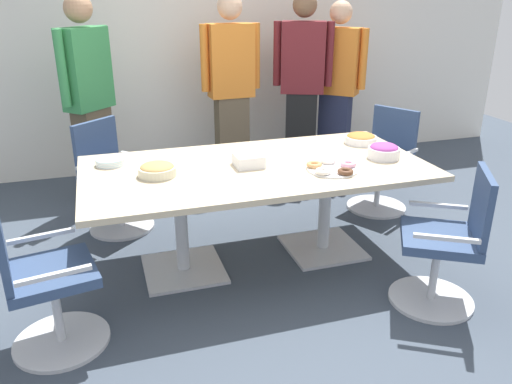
{
  "coord_description": "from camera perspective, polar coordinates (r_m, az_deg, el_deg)",
  "views": [
    {
      "loc": [
        -1.01,
        -3.22,
        1.91
      ],
      "look_at": [
        0.0,
        0.0,
        0.55
      ],
      "focal_mm": 35.62,
      "sensor_mm": 36.0,
      "label": 1
    }
  ],
  "objects": [
    {
      "name": "snack_bowl_cookies",
      "position": [
        3.43,
        -11.03,
        2.49
      ],
      "size": [
        0.25,
        0.25,
        0.09
      ],
      "color": "beige",
      "rests_on": "conference_table"
    },
    {
      "name": "office_chair_2",
      "position": [
        4.4,
        -15.74,
        1.06
      ],
      "size": [
        0.76,
        0.76,
        0.91
      ],
      "rotation": [
        0.0,
        0.0,
        -2.43
      ],
      "color": "silver",
      "rests_on": "ground"
    },
    {
      "name": "office_chair_3",
      "position": [
        3.05,
        -22.93,
        -9.55
      ],
      "size": [
        0.63,
        0.63,
        0.91
      ],
      "rotation": [
        0.0,
        0.0,
        -1.38
      ],
      "color": "silver",
      "rests_on": "ground"
    },
    {
      "name": "office_chair_0",
      "position": [
        3.41,
        20.7,
        -5.77
      ],
      "size": [
        0.74,
        0.74,
        0.91
      ],
      "rotation": [
        0.0,
        0.0,
        1.04
      ],
      "color": "silver",
      "rests_on": "ground"
    },
    {
      "name": "donut_platter",
      "position": [
        3.51,
        8.54,
        2.71
      ],
      "size": [
        0.35,
        0.35,
        0.04
      ],
      "color": "white",
      "rests_on": "conference_table"
    },
    {
      "name": "person_standing_3",
      "position": [
        5.6,
        9.05,
        11.72
      ],
      "size": [
        0.5,
        0.47,
        1.8
      ],
      "rotation": [
        0.0,
        0.0,
        -3.88
      ],
      "color": "#232842",
      "rests_on": "ground"
    },
    {
      "name": "conference_table",
      "position": [
        3.61,
        0.0,
        1.1
      ],
      "size": [
        2.4,
        1.2,
        0.75
      ],
      "color": "#CCB793",
      "rests_on": "ground"
    },
    {
      "name": "person_standing_1",
      "position": [
        5.21,
        -2.8,
        11.67
      ],
      "size": [
        0.61,
        0.24,
        1.87
      ],
      "rotation": [
        0.0,
        0.0,
        -3.1
      ],
      "color": "brown",
      "rests_on": "ground"
    },
    {
      "name": "snack_bowl_candy_mix",
      "position": [
        3.83,
        14.16,
        4.5
      ],
      "size": [
        0.23,
        0.23,
        0.12
      ],
      "color": "white",
      "rests_on": "conference_table"
    },
    {
      "name": "napkin_pile",
      "position": [
        3.55,
        -0.85,
        3.6
      ],
      "size": [
        0.19,
        0.19,
        0.09
      ],
      "primitive_type": "cube",
      "color": "white",
      "rests_on": "conference_table"
    },
    {
      "name": "office_chair_1",
      "position": [
        4.78,
        14.05,
        2.92
      ],
      "size": [
        0.74,
        0.74,
        0.91
      ],
      "rotation": [
        0.0,
        0.0,
        -4.2
      ],
      "color": "silver",
      "rests_on": "ground"
    },
    {
      "name": "person_standing_0",
      "position": [
        4.89,
        -18.24,
        9.97
      ],
      "size": [
        0.48,
        0.49,
        1.87
      ],
      "rotation": [
        0.0,
        0.0,
        -2.34
      ],
      "color": "brown",
      "rests_on": "ground"
    },
    {
      "name": "plate_stack",
      "position": [
        3.72,
        -16.04,
        3.28
      ],
      "size": [
        0.2,
        0.2,
        0.05
      ],
      "color": "white",
      "rests_on": "conference_table"
    },
    {
      "name": "ground_plane",
      "position": [
        3.88,
        0.0,
        -7.62
      ],
      "size": [
        10.0,
        10.0,
        0.01
      ],
      "primitive_type": "cube",
      "color": "#3D4754"
    },
    {
      "name": "person_standing_2",
      "position": [
        5.41,
        5.22,
        12.06
      ],
      "size": [
        0.59,
        0.37,
        1.88
      ],
      "rotation": [
        0.0,
        0.0,
        -3.54
      ],
      "color": "black",
      "rests_on": "ground"
    },
    {
      "name": "snack_bowl_pretzels",
      "position": [
        4.18,
        11.68,
        5.93
      ],
      "size": [
        0.26,
        0.26,
        0.09
      ],
      "color": "white",
      "rests_on": "conference_table"
    },
    {
      "name": "back_wall",
      "position": [
        5.74,
        -7.53,
        16.63
      ],
      "size": [
        8.0,
        0.1,
        2.8
      ],
      "primitive_type": "cube",
      "color": "white",
      "rests_on": "ground"
    }
  ]
}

